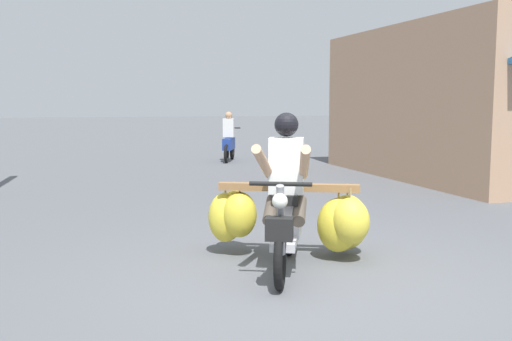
{
  "coord_description": "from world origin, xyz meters",
  "views": [
    {
      "loc": [
        -2.01,
        -4.91,
        1.69
      ],
      "look_at": [
        -0.06,
        1.51,
        0.9
      ],
      "focal_mm": 41.39,
      "sensor_mm": 36.0,
      "label": 1
    }
  ],
  "objects": [
    {
      "name": "shopfront_building",
      "position": [
        6.85,
        6.47,
        1.66
      ],
      "size": [
        4.7,
        7.05,
        3.31
      ],
      "color": "tan",
      "rests_on": "ground"
    },
    {
      "name": "motorbike_distant_ahead_left",
      "position": [
        2.08,
        11.2,
        0.57
      ],
      "size": [
        0.78,
        1.52,
        1.4
      ],
      "color": "black",
      "rests_on": "ground"
    },
    {
      "name": "motorbike_main_loaded",
      "position": [
        0.17,
        0.84,
        0.5
      ],
      "size": [
        1.84,
        1.96,
        1.58
      ],
      "color": "black",
      "rests_on": "ground"
    },
    {
      "name": "ground_plane",
      "position": [
        0.0,
        0.0,
        0.0
      ],
      "size": [
        120.0,
        120.0,
        0.0
      ],
      "primitive_type": "plane",
      "color": "#56595E"
    }
  ]
}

